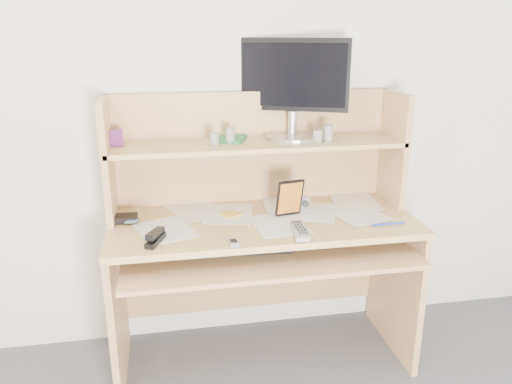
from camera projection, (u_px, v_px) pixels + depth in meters
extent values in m
cube|color=white|center=(251.00, 101.00, 2.45)|extent=(3.60, 0.04, 2.50)
cube|color=tan|center=(264.00, 222.00, 2.31)|extent=(1.40, 0.60, 0.03)
cube|color=tan|center=(118.00, 308.00, 2.30)|extent=(0.03, 0.56, 0.72)
cube|color=tan|center=(395.00, 282.00, 2.54)|extent=(0.03, 0.56, 0.72)
cube|color=tan|center=(253.00, 272.00, 2.69)|extent=(1.34, 0.02, 0.41)
cube|color=tan|center=(269.00, 252.00, 2.22)|extent=(1.28, 0.55, 0.02)
cube|color=tan|center=(252.00, 147.00, 2.49)|extent=(1.40, 0.02, 0.55)
cube|color=tan|center=(108.00, 160.00, 2.24)|extent=(0.03, 0.30, 0.55)
cube|color=tan|center=(393.00, 148.00, 2.48)|extent=(0.03, 0.30, 0.55)
cube|color=tan|center=(258.00, 144.00, 2.34)|extent=(1.38, 0.30, 0.02)
cube|color=silver|center=(264.00, 219.00, 2.30)|extent=(1.32, 0.54, 0.01)
cube|color=black|center=(240.00, 246.00, 2.23)|extent=(0.47, 0.20, 0.02)
cube|color=black|center=(240.00, 243.00, 2.23)|extent=(0.44, 0.19, 0.01)
cube|color=gray|center=(300.00, 230.00, 2.13)|extent=(0.08, 0.21, 0.02)
cube|color=#A9A9AB|center=(233.00, 241.00, 2.02)|extent=(0.05, 0.08, 0.02)
cube|color=black|center=(155.00, 236.00, 2.04)|extent=(0.09, 0.15, 0.04)
cube|color=black|center=(126.00, 218.00, 2.27)|extent=(0.10, 0.08, 0.02)
cube|color=yellow|center=(231.00, 214.00, 2.35)|extent=(0.10, 0.10, 0.01)
cube|color=#A8A8AA|center=(299.00, 203.00, 2.41)|extent=(0.10, 0.06, 0.06)
cube|color=black|center=(290.00, 198.00, 2.30)|extent=(0.13, 0.04, 0.18)
cylinder|color=#1835B7|center=(388.00, 224.00, 2.22)|extent=(0.16, 0.01, 0.01)
cube|color=maroon|center=(117.00, 138.00, 2.23)|extent=(0.06, 0.02, 0.08)
cube|color=#35865F|center=(231.00, 139.00, 2.37)|extent=(0.17, 0.20, 0.02)
cylinder|color=black|center=(215.00, 140.00, 2.26)|extent=(0.05, 0.05, 0.06)
cylinder|color=silver|center=(230.00, 136.00, 2.30)|extent=(0.05, 0.05, 0.07)
cylinder|color=black|center=(318.00, 136.00, 2.34)|extent=(0.06, 0.06, 0.06)
cylinder|color=white|center=(328.00, 133.00, 2.34)|extent=(0.06, 0.06, 0.08)
cylinder|color=#ACACB1|center=(293.00, 137.00, 2.42)|extent=(0.27, 0.27, 0.02)
cylinder|color=#ACACB1|center=(293.00, 123.00, 2.41)|extent=(0.05, 0.05, 0.11)
cube|color=black|center=(292.00, 75.00, 2.36)|extent=(0.51, 0.25, 0.34)
cube|color=black|center=(293.00, 75.00, 2.34)|extent=(0.46, 0.20, 0.29)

